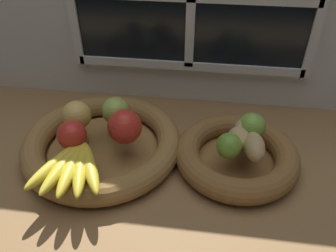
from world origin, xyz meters
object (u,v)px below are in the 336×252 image
apple_red_right (125,126)px  apple_green_back (116,111)px  lime_near (229,146)px  potato_large (239,138)px  potato_small (254,147)px  lime_far (252,126)px  chili_pepper (248,146)px  fruit_bowl_right (237,155)px  potato_back (247,127)px  apple_red_front (72,135)px  banana_bunch_front (72,165)px  fruit_bowl_left (102,143)px  apple_golden_left (77,115)px

apple_red_right → apple_green_back: 7.54cm
apple_green_back → lime_near: apple_green_back is taller
potato_large → potato_small: 4.30cm
lime_far → chili_pepper: (-0.74, -4.54, -2.22)cm
lime_near → chili_pepper: lime_near is taller
apple_red_right → potato_small: apple_red_right is taller
fruit_bowl_right → apple_green_back: apple_green_back is taller
fruit_bowl_right → potato_back: potato_back is taller
apple_red_front → chili_pepper: size_ratio=0.51×
apple_red_front → potato_back: 40.38cm
lime_near → chili_pepper: 5.68cm
apple_green_back → banana_bunch_front: (-4.67, -17.95, -1.99)cm
apple_green_back → banana_bunch_front: size_ratio=0.38×
fruit_bowl_left → banana_bunch_front: (-2.10, -12.77, 4.44)cm
banana_bunch_front → chili_pepper: 38.74cm
banana_bunch_front → potato_small: size_ratio=2.22×
potato_large → chili_pepper: 2.62cm
fruit_bowl_left → chili_pepper: (34.77, -0.87, 3.97)cm
fruit_bowl_left → potato_back: bearing=6.9°
banana_bunch_front → potato_small: bearing=14.5°
potato_back → chili_pepper: 5.29cm
apple_green_back → fruit_bowl_left: bearing=-116.4°
lime_far → chili_pepper: size_ratio=0.48×
fruit_bowl_right → lime_far: bearing=52.1°
banana_bunch_front → fruit_bowl_right: bearing=20.2°
apple_golden_left → potato_large: 38.89cm
fruit_bowl_right → potato_back: bearing=65.6°
apple_red_front → banana_bunch_front: apple_red_front is taller
apple_red_front → lime_near: bearing=2.6°
apple_golden_left → apple_green_back: bearing=20.2°
potato_small → lime_far: 6.73cm
apple_red_right → potato_back: bearing=10.8°
chili_pepper → fruit_bowl_right: bearing=123.4°
chili_pepper → apple_red_right: bearing=146.4°
potato_back → lime_near: size_ratio=1.31×
fruit_bowl_right → apple_red_right: size_ratio=3.63×
fruit_bowl_right → potato_back: 7.19cm
potato_back → lime_far: size_ratio=1.17×
fruit_bowl_left → apple_green_back: apple_green_back is taller
fruit_bowl_left → potato_large: size_ratio=6.01×
fruit_bowl_left → potato_large: bearing=0.0°
apple_golden_left → banana_bunch_front: size_ratio=0.39×
apple_golden_left → potato_small: bearing=-6.8°
apple_red_right → potato_small: bearing=-3.6°
fruit_bowl_left → potato_back: (34.54, 4.17, 5.57)cm
fruit_bowl_right → lime_far: lime_far is taller
fruit_bowl_right → potato_small: 7.05cm
fruit_bowl_left → apple_red_right: (6.57, -1.19, 7.01)cm
chili_pepper → lime_near: bearing=177.3°
apple_golden_left → potato_back: apple_golden_left is taller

